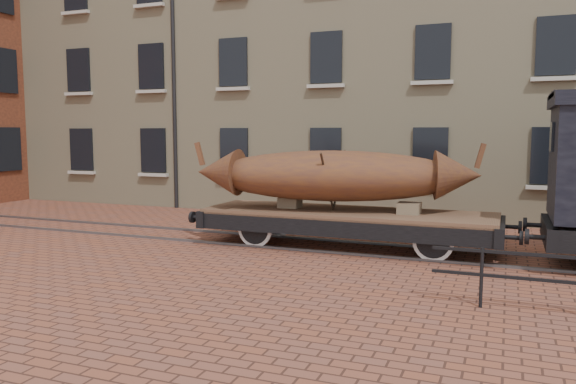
% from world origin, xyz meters
% --- Properties ---
extents(ground, '(90.00, 90.00, 0.00)m').
position_xyz_m(ground, '(0.00, 0.00, 0.00)').
color(ground, brown).
extents(warehouse_cream, '(40.00, 10.19, 14.00)m').
position_xyz_m(warehouse_cream, '(3.00, 9.99, 7.00)').
color(warehouse_cream, '#C6B68D').
rests_on(warehouse_cream, ground).
extents(rail_track, '(30.00, 1.52, 0.06)m').
position_xyz_m(rail_track, '(0.00, 0.00, 0.03)').
color(rail_track, '#59595E').
rests_on(rail_track, ground).
extents(flatcar_wagon, '(8.09, 2.19, 1.22)m').
position_xyz_m(flatcar_wagon, '(-0.35, 0.00, 0.76)').
color(flatcar_wagon, brown).
rests_on(flatcar_wagon, ground).
extents(iron_boat, '(7.19, 3.14, 1.70)m').
position_xyz_m(iron_boat, '(-0.71, 0.00, 1.82)').
color(iron_boat, brown).
rests_on(iron_boat, flatcar_wagon).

